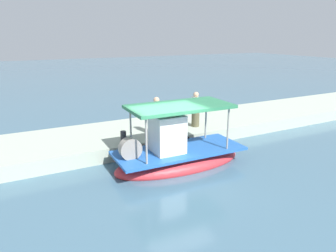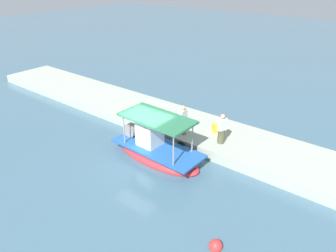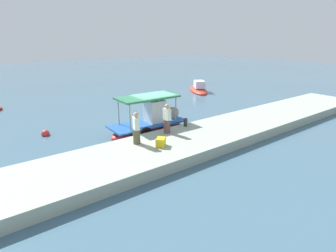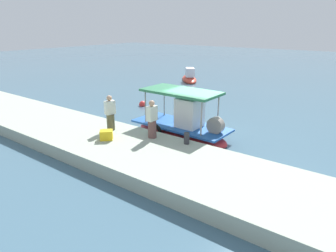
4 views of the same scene
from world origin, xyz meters
The scene contains 8 objects.
ground_plane centered at (0.00, 0.00, 0.00)m, with size 120.00×120.00×0.00m, color #416377.
dock_quay centered at (0.00, -4.03, 0.30)m, with size 36.00×4.02×0.59m, color #A4B09C.
main_fishing_boat centered at (-0.50, -0.59, 0.47)m, with size 5.29×2.21×2.75m.
fisherman_near_bollard centered at (-0.68, -2.75, 1.37)m, with size 0.39×0.49×1.73m.
fisherman_by_crate centered at (-2.95, -3.14, 1.36)m, with size 0.47×0.54×1.71m.
mooring_bollard centered at (0.99, -2.46, 0.84)m, with size 0.24×0.24×0.50m, color #2D2D33.
cargo_crate centered at (-2.14, -4.18, 0.81)m, with size 0.54×0.44×0.43m, color yellow.
marker_buoy centered at (-6.16, 2.84, 0.10)m, with size 0.51×0.51×0.51m.
Camera 2 is at (-9.83, 10.37, 9.12)m, focal length 33.55 mm.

